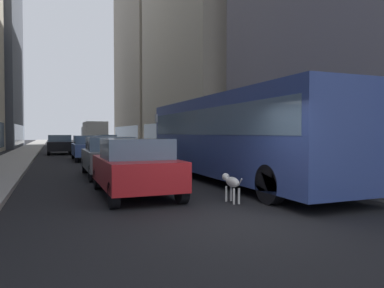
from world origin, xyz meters
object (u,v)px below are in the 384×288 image
Objects in this scene: transit_bus at (232,133)px; dalmatian_dog at (231,182)px; car_grey_wagon at (109,156)px; car_silver_sedan at (106,144)px; box_truck at (94,134)px; car_black_suv at (60,144)px; car_blue_hatchback at (88,148)px; car_red_coupe at (135,167)px.

transit_bus reaches higher than dalmatian_dog.
car_grey_wagon is (-4.00, 3.17, -0.96)m from transit_bus.
car_silver_sedan is 0.56× the size of box_truck.
car_black_suv is (-4.00, -0.87, 0.00)m from car_silver_sedan.
transit_bus reaches higher than car_blue_hatchback.
car_red_coupe is at bearing -156.51° from transit_bus.
transit_bus is 4.46m from car_red_coupe.
car_grey_wagon is 4.91m from car_red_coupe.
car_black_suv is 1.10× the size of car_red_coupe.
car_grey_wagon is at bearing -90.00° from car_blue_hatchback.
car_silver_sedan reaches higher than dalmatian_dog.
transit_bus is at bearing 61.85° from dalmatian_dog.
dalmatian_dog is (3.69, -24.20, -0.31)m from car_black_suv.
car_grey_wagon is at bearing 90.00° from car_red_coupe.
car_red_coupe is at bearing 138.69° from dalmatian_dog.
car_grey_wagon reaches higher than dalmatian_dog.
car_black_suv is 11.75m from box_truck.
transit_bus is 21.57m from car_silver_sedan.
transit_bus is at bearing -38.38° from car_grey_wagon.
dalmatian_dog is (2.09, -1.83, -0.31)m from car_red_coupe.
transit_bus reaches higher than car_red_coupe.
dalmatian_dog is at bearing -118.15° from transit_bus.
car_black_suv is at bearing 98.67° from dalmatian_dog.
car_red_coupe is (-4.00, -1.74, -0.96)m from transit_bus.
car_blue_hatchback is 16.48m from dalmatian_dog.
transit_bus is 2.75× the size of car_silver_sedan.
car_silver_sedan is at bearing 82.54° from car_grey_wagon.
box_truck reaches higher than car_blue_hatchback.
car_silver_sedan is 0.89× the size of car_blue_hatchback.
car_grey_wagon is 1.01× the size of car_red_coupe.
car_silver_sedan is at bearing 74.61° from car_blue_hatchback.
transit_bus reaches higher than car_silver_sedan.
dalmatian_dog is (-0.31, -25.06, -0.31)m from car_silver_sedan.
car_grey_wagon and car_red_coupe have the same top height.
transit_bus is 2.86× the size of car_grey_wagon.
box_truck is at bearing 82.75° from car_blue_hatchback.
transit_bus is at bearing -74.81° from car_black_suv.
car_blue_hatchback is at bearing -105.39° from car_silver_sedan.
box_truck is at bearing 85.18° from car_grey_wagon.
car_black_suv is (-1.60, 17.45, 0.00)m from car_grey_wagon.
transit_bus reaches higher than car_grey_wagon.
car_silver_sedan is 4.09m from car_black_suv.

